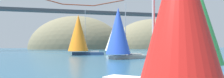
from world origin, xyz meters
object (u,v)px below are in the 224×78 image
object	(u,v)px
sailboat_red_spinnaker	(177,14)
sailboat_orange_sail	(79,34)
sailboat_green_sail	(198,27)
sailboat_yellow_sail	(169,36)
sailboat_blue_spinnaker	(119,32)
sailboat_white_mainsail	(114,38)
channel_buoy	(218,60)
sailboat_scarlet_sail	(188,39)

from	to	relation	value
sailboat_red_spinnaker	sailboat_orange_sail	bearing A→B (deg)	86.52
sailboat_green_sail	sailboat_yellow_sail	xyz separation A→B (m)	(20.89, 40.15, 0.90)
sailboat_green_sail	sailboat_blue_spinnaker	xyz separation A→B (m)	(1.80, 25.89, 0.90)
sailboat_yellow_sail	sailboat_white_mainsail	xyz separation A→B (m)	(-12.23, 11.40, -0.40)
sailboat_yellow_sail	sailboat_orange_sail	world-z (taller)	sailboat_orange_sail
sailboat_blue_spinnaker	sailboat_yellow_sail	size ratio (longest dim) A/B	1.11
sailboat_red_spinnaker	channel_buoy	size ratio (longest dim) A/B	2.99
sailboat_blue_spinnaker	sailboat_yellow_sail	world-z (taller)	sailboat_blue_spinnaker
sailboat_white_mainsail	channel_buoy	size ratio (longest dim) A/B	3.42
sailboat_red_spinnaker	channel_buoy	bearing A→B (deg)	45.42
sailboat_green_sail	channel_buoy	xyz separation A→B (m)	(13.05, 12.68, -3.77)
sailboat_orange_sail	sailboat_white_mainsail	xyz separation A→B (m)	(11.77, 6.90, -0.95)
sailboat_orange_sail	sailboat_blue_spinnaker	bearing A→B (deg)	-75.34
sailboat_green_sail	sailboat_red_spinnaker	size ratio (longest dim) A/B	1.01
sailboat_blue_spinnaker	sailboat_red_spinnaker	xyz separation A→B (m)	(-8.04, -32.79, -0.95)
sailboat_red_spinnaker	sailboat_blue_spinnaker	bearing A→B (deg)	76.22
sailboat_scarlet_sail	sailboat_white_mainsail	distance (m)	24.36
sailboat_yellow_sail	sailboat_orange_sail	size ratio (longest dim) A/B	0.83
sailboat_green_sail	sailboat_orange_sail	world-z (taller)	sailboat_orange_sail
sailboat_green_sail	sailboat_yellow_sail	size ratio (longest dim) A/B	0.80
sailboat_red_spinnaker	sailboat_green_sail	bearing A→B (deg)	47.86
sailboat_green_sail	channel_buoy	bearing A→B (deg)	44.17
sailboat_scarlet_sail	channel_buoy	bearing A→B (deg)	-118.73
sailboat_orange_sail	sailboat_yellow_sail	bearing A→B (deg)	-10.62
sailboat_yellow_sail	sailboat_white_mainsail	world-z (taller)	sailboat_yellow_sail
sailboat_blue_spinnaker	channel_buoy	size ratio (longest dim) A/B	4.19
sailboat_green_sail	sailboat_orange_sail	xyz separation A→B (m)	(-3.11, 44.65, 1.45)
sailboat_blue_spinnaker	sailboat_red_spinnaker	bearing A→B (deg)	-103.78
channel_buoy	sailboat_red_spinnaker	bearing A→B (deg)	-134.58
sailboat_green_sail	sailboat_white_mainsail	world-z (taller)	sailboat_white_mainsail
channel_buoy	sailboat_blue_spinnaker	bearing A→B (deg)	130.40
sailboat_yellow_sail	sailboat_orange_sail	distance (m)	24.43
sailboat_green_sail	channel_buoy	distance (m)	18.58
sailboat_orange_sail	sailboat_white_mainsail	distance (m)	13.68
sailboat_blue_spinnaker	sailboat_white_mainsail	xyz separation A→B (m)	(6.87, 25.65, -0.41)
sailboat_yellow_sail	channel_buoy	distance (m)	28.95
sailboat_yellow_sail	sailboat_red_spinnaker	world-z (taller)	sailboat_yellow_sail
sailboat_scarlet_sail	sailboat_red_spinnaker	bearing A→B (deg)	-125.06
sailboat_yellow_sail	sailboat_red_spinnaker	size ratio (longest dim) A/B	1.26
sailboat_green_sail	sailboat_yellow_sail	bearing A→B (deg)	62.51
sailboat_orange_sail	sailboat_red_spinnaker	size ratio (longest dim) A/B	1.53
sailboat_yellow_sail	sailboat_scarlet_sail	xyz separation A→B (m)	(11.98, 8.70, -0.61)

